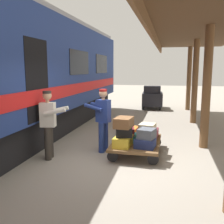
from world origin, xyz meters
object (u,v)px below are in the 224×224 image
Objects in this scene: luggage_cart at (137,143)px; suitcase_slate_roller at (147,134)px; suitcase_navy_fabric at (145,143)px; suitcase_olive_duffel at (147,138)px; suitcase_orange_carryall at (129,132)px; porter_in_overalls at (103,118)px; porter_by_door at (49,122)px; baggage_tug at (152,98)px; suitcase_maroon_trunk at (126,131)px; suitcase_yellow_case at (123,141)px; suitcase_brown_leather at (124,122)px; suitcase_black_hardshell at (124,132)px; suitcase_teal_softside at (126,137)px; suitcase_cream_canvas at (147,129)px; suitcase_burgundy_valise at (149,133)px.

suitcase_slate_roller is at bearing 121.54° from luggage_cart.
suitcase_navy_fabric is 0.51m from suitcase_olive_duffel.
suitcase_orange_carryall is at bearing -43.22° from suitcase_olive_duffel.
porter_in_overalls is 1.43m from porter_by_door.
baggage_tug is (0.42, -8.59, -0.06)m from suitcase_slate_roller.
porter_in_overalls is (0.64, -0.03, 0.31)m from suitcase_maroon_trunk.
suitcase_yellow_case is 1.17× the size of suitcase_brown_leather.
suitcase_slate_roller reaches higher than suitcase_maroon_trunk.
suitcase_yellow_case is 0.24m from suitcase_black_hardshell.
suitcase_maroon_trunk is (0.01, 0.03, 0.18)m from suitcase_teal_softside.
baggage_tug is (-0.16, -8.12, 0.02)m from suitcase_maroon_trunk.
suitcase_navy_fabric is 0.86× the size of suitcase_brown_leather.
suitcase_navy_fabric is 1.01× the size of suitcase_maroon_trunk.
porter_by_door is (2.38, 0.36, 0.24)m from suitcase_slate_roller.
suitcase_slate_roller is 0.75m from suitcase_maroon_trunk.
suitcase_navy_fabric is at bearing 139.05° from suitcase_maroon_trunk.
suitcase_maroon_trunk is 0.27× the size of porter_by_door.
suitcase_navy_fabric is 0.27× the size of porter_by_door.
suitcase_slate_roller is 0.96× the size of suitcase_cream_canvas.
suitcase_maroon_trunk is (0.01, -0.48, 0.15)m from suitcase_yellow_case.
luggage_cart is 1.12m from porter_in_overalls.
suitcase_olive_duffel is at bearing -137.12° from suitcase_black_hardshell.
suitcase_black_hardshell is (-0.02, -0.02, 0.24)m from suitcase_yellow_case.
suitcase_orange_carryall is 1.59× the size of suitcase_black_hardshell.
suitcase_olive_duffel is at bearing 90.00° from suitcase_burgundy_valise.
suitcase_orange_carryall is 1.04m from suitcase_black_hardshell.
suitcase_navy_fabric is at bearing 90.04° from suitcase_cream_canvas.
porter_by_door is at bearing 22.30° from luggage_cart.
suitcase_navy_fabric is at bearing -178.62° from suitcase_brown_leather.
suitcase_maroon_trunk is at bearing 177.07° from porter_in_overalls.
suitcase_navy_fabric is (-0.55, 0.51, 0.02)m from suitcase_teal_softside.
suitcase_burgundy_valise is at bearing -90.00° from suitcase_navy_fabric.
porter_in_overalls is (1.20, 0.03, 0.24)m from suitcase_cream_canvas.
porter_by_door is at bearing 77.70° from baggage_tug.
suitcase_yellow_case reaches higher than suitcase_orange_carryall.
baggage_tug is at bearing -102.30° from porter_by_door.
suitcase_olive_duffel is at bearing -176.72° from suitcase_maroon_trunk.
baggage_tug reaches higher than suitcase_slate_roller.
suitcase_maroon_trunk is 8.13m from baggage_tug.
suitcase_olive_duffel is at bearing -136.78° from suitcase_yellow_case.
suitcase_brown_leather is at bearing 94.60° from suitcase_black_hardshell.
suitcase_olive_duffel reaches higher than suitcase_teal_softside.
suitcase_navy_fabric reaches higher than suitcase_olive_duffel.
suitcase_olive_duffel is at bearing 92.80° from baggage_tug.
suitcase_navy_fabric is 0.59m from suitcase_black_hardshell.
suitcase_burgundy_valise is 7.59m from baggage_tug.
suitcase_burgundy_valise is 1.26× the size of suitcase_navy_fabric.
suitcase_brown_leather is at bearing 44.86° from suitcase_olive_duffel.
suitcase_cream_canvas is 0.26× the size of porter_in_overalls.
luggage_cart is 2.33m from porter_by_door.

